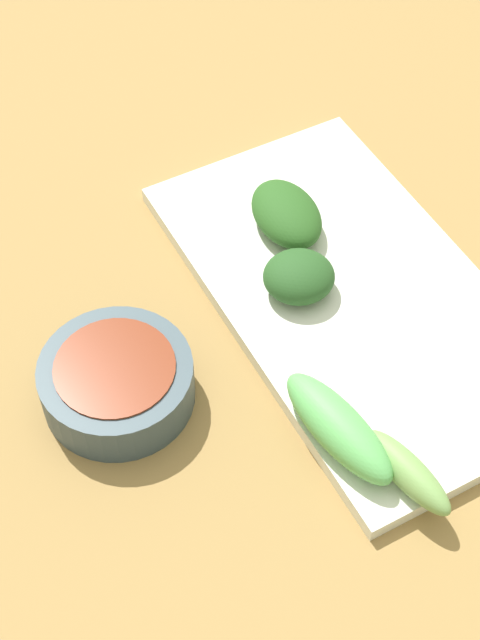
% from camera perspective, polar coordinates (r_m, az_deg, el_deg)
% --- Properties ---
extents(tabletop, '(2.10, 2.10, 0.02)m').
position_cam_1_polar(tabletop, '(0.68, 1.24, -0.24)').
color(tabletop, olive).
rests_on(tabletop, ground).
extents(sauce_bowl, '(0.10, 0.10, 0.04)m').
position_cam_1_polar(sauce_bowl, '(0.63, -7.42, -3.65)').
color(sauce_bowl, '#374852').
rests_on(sauce_bowl, tabletop).
extents(serving_plate, '(0.18, 0.33, 0.01)m').
position_cam_1_polar(serving_plate, '(0.68, 6.76, 1.52)').
color(serving_plate, silver).
rests_on(serving_plate, tabletop).
extents(broccoli_stalk_0, '(0.04, 0.10, 0.03)m').
position_cam_1_polar(broccoli_stalk_0, '(0.59, 5.93, -6.45)').
color(broccoli_stalk_0, '#5CB35B').
rests_on(broccoli_stalk_0, serving_plate).
extents(broccoli_stalk_1, '(0.03, 0.07, 0.02)m').
position_cam_1_polar(broccoli_stalk_1, '(0.59, 10.06, -8.99)').
color(broccoli_stalk_1, '#74A054').
rests_on(broccoli_stalk_1, serving_plate).
extents(broccoli_leafy_2, '(0.05, 0.07, 0.03)m').
position_cam_1_polar(broccoli_leafy_2, '(0.71, 2.81, 6.40)').
color(broccoli_leafy_2, '#27551E').
rests_on(broccoli_leafy_2, serving_plate).
extents(broccoli_leafy_3, '(0.06, 0.06, 0.03)m').
position_cam_1_polar(broccoli_leafy_3, '(0.67, 3.36, 2.90)').
color(broccoli_leafy_3, '#254E21').
rests_on(broccoli_leafy_3, serving_plate).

